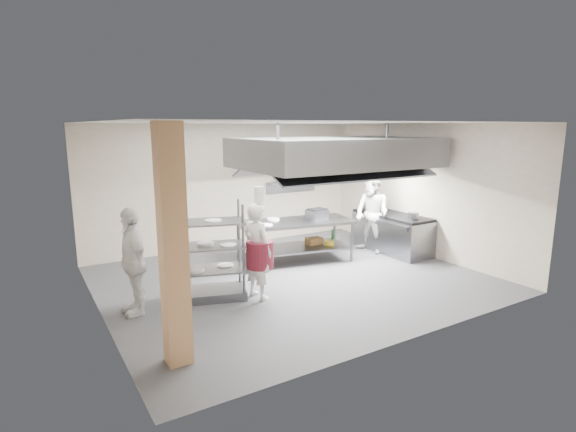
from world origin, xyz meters
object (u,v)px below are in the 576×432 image
cooking_range (391,234)px  chef_line (372,214)px  chef_plating (133,261)px  pass_rack (212,251)px  island (295,241)px  stockpot (381,210)px  chef_head (257,251)px  griddle (317,214)px

cooking_range → chef_line: 0.71m
chef_plating → pass_rack: bearing=86.6°
island → chef_plating: size_ratio=1.46×
island → stockpot: 2.29m
cooking_range → chef_head: chef_head is taller
pass_rack → chef_plating: chef_plating is taller
pass_rack → chef_line: chef_line is taller
chef_head → island: bearing=-62.4°
chef_head → chef_line: (3.63, 1.17, 0.08)m
chef_head → stockpot: (3.91, 1.16, 0.15)m
chef_line → stockpot: (0.27, -0.01, 0.07)m
cooking_range → chef_head: 4.25m
chef_head → chef_line: chef_line is taller
island → chef_head: 2.30m
stockpot → cooking_range: bearing=-37.7°
pass_rack → griddle: (2.89, 0.99, 0.18)m
cooking_range → chef_plating: chef_plating is taller
pass_rack → chef_plating: (-1.30, 0.04, 0.02)m
chef_line → stockpot: bearing=81.6°
pass_rack → chef_line: 4.37m
chef_plating → cooking_range: bearing=93.4°
island → pass_rack: (-2.38, -1.08, 0.38)m
chef_head → chef_plating: bearing=63.5°
pass_rack → cooking_range: (4.78, 0.58, -0.42)m
island → chef_head: (-1.71, -1.50, 0.39)m
cooking_range → chef_plating: bearing=-174.9°
chef_plating → stockpot: chef_plating is taller
island → chef_plating: bearing=-152.8°
chef_line → chef_head: bearing=-77.9°
pass_rack → chef_line: size_ratio=0.91×
cooking_range → stockpot: bearing=142.3°
chef_head → griddle: bearing=-71.3°
chef_plating → stockpot: size_ratio=6.71×
pass_rack → griddle: bearing=36.9°
chef_head → stockpot: size_ratio=6.56×
chef_head → griddle: 2.64m
island → cooking_range: 2.46m
cooking_range → stockpot: stockpot is taller
pass_rack → stockpot: 4.64m
chef_plating → stockpot: 5.92m
island → chef_plating: 3.84m
chef_line → stockpot: 0.28m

